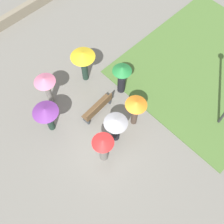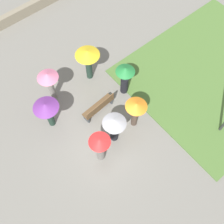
{
  "view_description": "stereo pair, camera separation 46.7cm",
  "coord_description": "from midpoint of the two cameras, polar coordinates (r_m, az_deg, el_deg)",
  "views": [
    {
      "loc": [
        3.27,
        3.78,
        12.09
      ],
      "look_at": [
        -0.86,
        -0.49,
        1.11
      ],
      "focal_mm": 45.0,
      "sensor_mm": 36.0,
      "label": 1
    },
    {
      "loc": [
        2.92,
        4.09,
        12.09
      ],
      "look_at": [
        -0.86,
        -0.49,
        1.11
      ],
      "focal_mm": 45.0,
      "sensor_mm": 36.0,
      "label": 2
    }
  ],
  "objects": [
    {
      "name": "crowd_person_pink",
      "position": [
        13.25,
        -14.31,
        5.47
      ],
      "size": [
        0.99,
        0.99,
        1.9
      ],
      "rotation": [
        0.0,
        0.0,
        3.56
      ],
      "color": "slate",
      "rests_on": "ground_plane"
    },
    {
      "name": "crowd_person_green",
      "position": [
        13.4,
        1.0,
        7.34
      ],
      "size": [
        0.92,
        0.92,
        1.86
      ],
      "rotation": [
        0.0,
        0.0,
        4.51
      ],
      "color": "black",
      "rests_on": "ground_plane"
    },
    {
      "name": "crowd_person_yellow",
      "position": [
        13.68,
        -6.88,
        10.64
      ],
      "size": [
        1.2,
        1.2,
        1.99
      ],
      "rotation": [
        0.0,
        0.0,
        4.93
      ],
      "color": "#1E3328",
      "rests_on": "ground_plane"
    },
    {
      "name": "lawn_patch_near",
      "position": [
        15.99,
        18.34,
        8.6
      ],
      "size": [
        8.73,
        7.66,
        0.06
      ],
      "color": "#4C7033",
      "rests_on": "ground_plane"
    },
    {
      "name": "park_bench",
      "position": [
        13.35,
        -3.87,
        0.81
      ],
      "size": [
        1.73,
        0.54,
        0.9
      ],
      "rotation": [
        0.0,
        0.0,
        0.07
      ],
      "color": "brown",
      "rests_on": "ground_plane"
    },
    {
      "name": "crowd_person_orange",
      "position": [
        12.31,
        3.76,
        0.85
      ],
      "size": [
        0.97,
        0.97,
        1.86
      ],
      "rotation": [
        0.0,
        0.0,
        5.35
      ],
      "color": "#47382D",
      "rests_on": "ground_plane"
    },
    {
      "name": "crowd_person_grey",
      "position": [
        11.99,
        -0.36,
        -2.76
      ],
      "size": [
        1.04,
        1.04,
        1.78
      ],
      "rotation": [
        0.0,
        0.0,
        4.31
      ],
      "color": "black",
      "rests_on": "ground_plane"
    },
    {
      "name": "crowd_person_red",
      "position": [
        11.64,
        -2.95,
        -7.07
      ],
      "size": [
        0.92,
        0.92,
        1.93
      ],
      "rotation": [
        0.0,
        0.0,
        3.68
      ],
      "color": "slate",
      "rests_on": "ground_plane"
    },
    {
      "name": "ground_plane",
      "position": [
        13.09,
        -2.27,
        -6.02
      ],
      "size": [
        90.0,
        90.0,
        0.0
      ],
      "primitive_type": "plane",
      "color": "slate"
    },
    {
      "name": "crowd_person_purple",
      "position": [
        12.49,
        -14.27,
        -0.31
      ],
      "size": [
        1.15,
        1.15,
        1.8
      ],
      "rotation": [
        0.0,
        0.0,
        0.76
      ],
      "color": "#1E3328",
      "rests_on": "ground_plane"
    }
  ]
}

